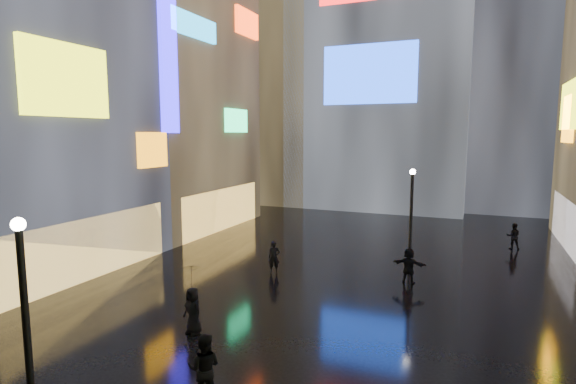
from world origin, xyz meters
The scene contains 13 objects.
ground centered at (0.00, 20.00, 0.00)m, with size 140.00×140.00×0.00m, color black.
building_left_mid centered at (-15.98, 14.01, 11.97)m, with size 10.28×12.70×24.00m.
building_left_far centered at (-15.98, 26.00, 10.98)m, with size 10.28×12.00×22.00m.
tower_flank_right centered at (9.00, 46.00, 17.00)m, with size 12.00×12.00×34.00m, color black.
tower_flank_left centered at (-14.00, 42.00, 13.00)m, with size 10.00×10.00×26.00m, color black.
lamp_near centered at (-3.04, 4.54, 2.94)m, with size 0.30×0.30×5.20m.
lamp_far centered at (2.87, 21.32, 2.94)m, with size 0.30×0.30×5.20m.
pedestrian_1 centered at (-0.43, 7.43, 0.92)m, with size 0.89×0.69×1.83m, color black.
pedestrian_4 centered at (-3.06, 10.71, 0.82)m, with size 0.80×0.52×1.65m, color black.
pedestrian_5 centered at (3.13, 19.12, 0.84)m, with size 1.55×0.50×1.68m, color black.
pedestrian_6 centered at (-3.33, 18.08, 0.81)m, with size 0.59×0.39×1.61m, color black.
pedestrian_7 centered at (8.08, 27.99, 0.79)m, with size 0.77×0.60×1.59m, color black.
umbrella_2 centered at (-3.06, 10.71, 2.05)m, with size 0.88×0.90×0.81m, color black.
Camera 1 is at (5.82, -1.81, 6.94)m, focal length 28.00 mm.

